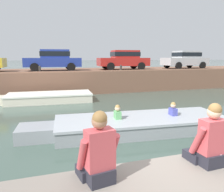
{
  "coord_description": "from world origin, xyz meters",
  "views": [
    {
      "loc": [
        -2.11,
        -2.95,
        2.55
      ],
      "look_at": [
        0.11,
        4.12,
        1.24
      ],
      "focal_mm": 35.0,
      "sensor_mm": 36.0,
      "label": 1
    }
  ],
  "objects_px": {
    "car_left_inner_blue": "(54,59)",
    "person_seated_right": "(209,141)",
    "boat_moored_central_cream": "(46,98)",
    "mooring_bollard_mid": "(40,69)",
    "car_centre_red": "(124,59)",
    "person_seated_left": "(98,154)",
    "motorboat_passing": "(134,124)",
    "mooring_bollard_east": "(121,68)",
    "bottle_drink": "(220,161)",
    "car_right_inner_silver": "(185,59)"
  },
  "relations": [
    {
      "from": "person_seated_left",
      "to": "person_seated_right",
      "type": "distance_m",
      "value": 1.71
    },
    {
      "from": "boat_moored_central_cream",
      "to": "mooring_bollard_mid",
      "type": "distance_m",
      "value": 2.51
    },
    {
      "from": "mooring_bollard_mid",
      "to": "motorboat_passing",
      "type": "bearing_deg",
      "value": -69.11
    },
    {
      "from": "car_left_inner_blue",
      "to": "person_seated_right",
      "type": "height_order",
      "value": "car_left_inner_blue"
    },
    {
      "from": "car_left_inner_blue",
      "to": "bottle_drink",
      "type": "xyz_separation_m",
      "value": [
        1.64,
        -14.49,
        -1.39
      ]
    },
    {
      "from": "motorboat_passing",
      "to": "car_left_inner_blue",
      "type": "height_order",
      "value": "car_left_inner_blue"
    },
    {
      "from": "car_right_inner_silver",
      "to": "mooring_bollard_east",
      "type": "xyz_separation_m",
      "value": [
        -6.8,
        -1.9,
        -0.61
      ]
    },
    {
      "from": "motorboat_passing",
      "to": "person_seated_right",
      "type": "xyz_separation_m",
      "value": [
        -0.6,
        -4.22,
        1.06
      ]
    },
    {
      "from": "motorboat_passing",
      "to": "bottle_drink",
      "type": "relative_size",
      "value": 35.66
    },
    {
      "from": "person_seated_right",
      "to": "mooring_bollard_east",
      "type": "bearing_deg",
      "value": 76.22
    },
    {
      "from": "boat_moored_central_cream",
      "to": "person_seated_right",
      "type": "height_order",
      "value": "person_seated_right"
    },
    {
      "from": "car_left_inner_blue",
      "to": "person_seated_right",
      "type": "xyz_separation_m",
      "value": [
        1.55,
        -14.35,
        -1.12
      ]
    },
    {
      "from": "mooring_bollard_mid",
      "to": "person_seated_right",
      "type": "height_order",
      "value": "mooring_bollard_mid"
    },
    {
      "from": "boat_moored_central_cream",
      "to": "car_centre_red",
      "type": "bearing_deg",
      "value": 31.54
    },
    {
      "from": "motorboat_passing",
      "to": "mooring_bollard_east",
      "type": "relative_size",
      "value": 16.35
    },
    {
      "from": "person_seated_right",
      "to": "person_seated_left",
      "type": "bearing_deg",
      "value": 178.09
    },
    {
      "from": "mooring_bollard_mid",
      "to": "car_left_inner_blue",
      "type": "bearing_deg",
      "value": 62.47
    },
    {
      "from": "motorboat_passing",
      "to": "car_right_inner_silver",
      "type": "bearing_deg",
      "value": 47.59
    },
    {
      "from": "car_centre_red",
      "to": "boat_moored_central_cream",
      "type": "bearing_deg",
      "value": -148.46
    },
    {
      "from": "mooring_bollard_east",
      "to": "bottle_drink",
      "type": "bearing_deg",
      "value": -103.24
    },
    {
      "from": "car_centre_red",
      "to": "mooring_bollard_mid",
      "type": "distance_m",
      "value": 6.82
    },
    {
      "from": "car_right_inner_silver",
      "to": "person_seated_right",
      "type": "xyz_separation_m",
      "value": [
        -9.86,
        -14.35,
        -1.12
      ]
    },
    {
      "from": "person_seated_right",
      "to": "motorboat_passing",
      "type": "bearing_deg",
      "value": 81.89
    },
    {
      "from": "motorboat_passing",
      "to": "mooring_bollard_mid",
      "type": "xyz_separation_m",
      "value": [
        -3.14,
        8.23,
        1.57
      ]
    },
    {
      "from": "boat_moored_central_cream",
      "to": "car_right_inner_silver",
      "type": "height_order",
      "value": "car_right_inner_silver"
    },
    {
      "from": "motorboat_passing",
      "to": "car_centre_red",
      "type": "bearing_deg",
      "value": 71.57
    },
    {
      "from": "car_centre_red",
      "to": "person_seated_left",
      "type": "distance_m",
      "value": 15.42
    },
    {
      "from": "car_left_inner_blue",
      "to": "person_seated_right",
      "type": "relative_size",
      "value": 4.23
    },
    {
      "from": "boat_moored_central_cream",
      "to": "bottle_drink",
      "type": "xyz_separation_m",
      "value": [
        2.36,
        -10.66,
        0.78
      ]
    },
    {
      "from": "car_right_inner_silver",
      "to": "mooring_bollard_mid",
      "type": "bearing_deg",
      "value": -171.27
    },
    {
      "from": "person_seated_left",
      "to": "motorboat_passing",
      "type": "bearing_deg",
      "value": 60.96
    },
    {
      "from": "motorboat_passing",
      "to": "person_seated_left",
      "type": "height_order",
      "value": "person_seated_left"
    },
    {
      "from": "mooring_bollard_east",
      "to": "person_seated_left",
      "type": "distance_m",
      "value": 13.29
    },
    {
      "from": "car_centre_red",
      "to": "car_right_inner_silver",
      "type": "distance_m",
      "value": 5.88
    },
    {
      "from": "mooring_bollard_east",
      "to": "person_seated_left",
      "type": "xyz_separation_m",
      "value": [
        -4.76,
        -12.39,
        -0.51
      ]
    },
    {
      "from": "boat_moored_central_cream",
      "to": "person_seated_right",
      "type": "xyz_separation_m",
      "value": [
        2.27,
        -10.51,
        1.06
      ]
    },
    {
      "from": "bottle_drink",
      "to": "car_right_inner_silver",
      "type": "bearing_deg",
      "value": 56.03
    },
    {
      "from": "person_seated_right",
      "to": "bottle_drink",
      "type": "xyz_separation_m",
      "value": [
        0.09,
        -0.14,
        -0.28
      ]
    },
    {
      "from": "car_centre_red",
      "to": "person_seated_right",
      "type": "height_order",
      "value": "car_centre_red"
    },
    {
      "from": "car_left_inner_blue",
      "to": "car_right_inner_silver",
      "type": "distance_m",
      "value": 11.41
    },
    {
      "from": "car_right_inner_silver",
      "to": "bottle_drink",
      "type": "distance_m",
      "value": 17.54
    },
    {
      "from": "boat_moored_central_cream",
      "to": "person_seated_right",
      "type": "bearing_deg",
      "value": -77.83
    },
    {
      "from": "boat_moored_central_cream",
      "to": "person_seated_left",
      "type": "relative_size",
      "value": 5.96
    },
    {
      "from": "motorboat_passing",
      "to": "mooring_bollard_mid",
      "type": "distance_m",
      "value": 8.95
    },
    {
      "from": "bottle_drink",
      "to": "person_seated_left",
      "type": "bearing_deg",
      "value": 173.65
    },
    {
      "from": "car_left_inner_blue",
      "to": "mooring_bollard_mid",
      "type": "relative_size",
      "value": 9.18
    },
    {
      "from": "car_left_inner_blue",
      "to": "car_centre_red",
      "type": "xyz_separation_m",
      "value": [
        5.53,
        -0.0,
        -0.0
      ]
    },
    {
      "from": "mooring_bollard_east",
      "to": "bottle_drink",
      "type": "distance_m",
      "value": 12.96
    },
    {
      "from": "bottle_drink",
      "to": "boat_moored_central_cream",
      "type": "bearing_deg",
      "value": 102.48
    },
    {
      "from": "car_centre_red",
      "to": "car_right_inner_silver",
      "type": "xyz_separation_m",
      "value": [
        5.88,
        0.0,
        -0.0
      ]
    }
  ]
}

